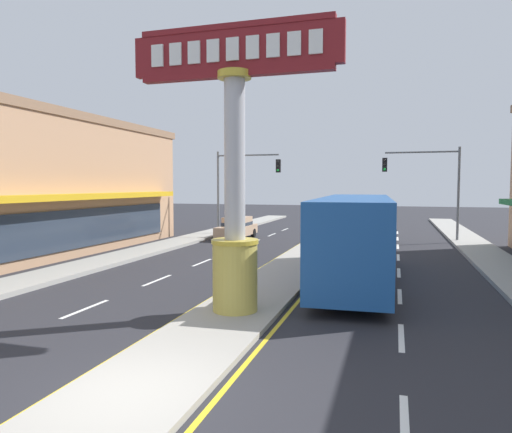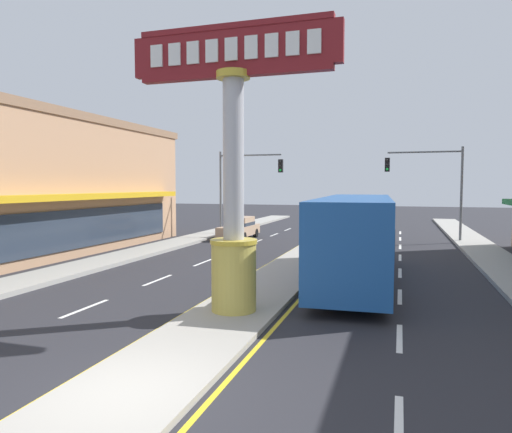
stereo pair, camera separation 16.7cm
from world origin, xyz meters
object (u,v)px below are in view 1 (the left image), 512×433
object	(u,v)px
traffic_light_right_side	(430,177)
bus_near_left_lane	(355,234)
district_sign	(235,177)
traffic_light_left_side	(241,178)
sedan_far_right_lane	(370,233)
sedan_near_right_lane	(237,228)

from	to	relation	value
traffic_light_right_side	bus_near_left_lane	bearing A→B (deg)	-104.01
traffic_light_right_side	bus_near_left_lane	size ratio (longest dim) A/B	0.55
district_sign	bus_near_left_lane	bearing A→B (deg)	63.12
traffic_light_left_side	sedan_far_right_lane	world-z (taller)	traffic_light_left_side
traffic_light_left_side	sedan_near_right_lane	xyz separation A→B (m)	(0.29, -1.69, -3.46)
sedan_near_right_lane	sedan_far_right_lane	bearing A→B (deg)	-5.69
sedan_near_right_lane	sedan_far_right_lane	xyz separation A→B (m)	(9.07, -0.90, 0.00)
district_sign	bus_near_left_lane	size ratio (longest dim) A/B	0.71
traffic_light_left_side	bus_near_left_lane	bearing A→B (deg)	-56.29
traffic_light_left_side	traffic_light_right_side	world-z (taller)	same
traffic_light_right_side	district_sign	bearing A→B (deg)	-107.88
district_sign	traffic_light_right_side	world-z (taller)	district_sign
district_sign	sedan_near_right_lane	world-z (taller)	district_sign
sedan_far_right_lane	traffic_light_left_side	bearing A→B (deg)	164.51
sedan_near_right_lane	traffic_light_left_side	bearing A→B (deg)	99.59
district_sign	traffic_light_left_side	size ratio (longest dim) A/B	1.29
sedan_near_right_lane	bus_near_left_lane	distance (m)	15.36
sedan_far_right_lane	district_sign	bearing A→B (deg)	-99.56
bus_near_left_lane	traffic_light_right_side	bearing A→B (deg)	75.99
traffic_light_right_side	sedan_near_right_lane	xyz separation A→B (m)	(-12.66, -2.03, -3.46)
traffic_light_left_side	district_sign	bearing A→B (deg)	-71.83
sedan_near_right_lane	bus_near_left_lane	world-z (taller)	bus_near_left_lane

